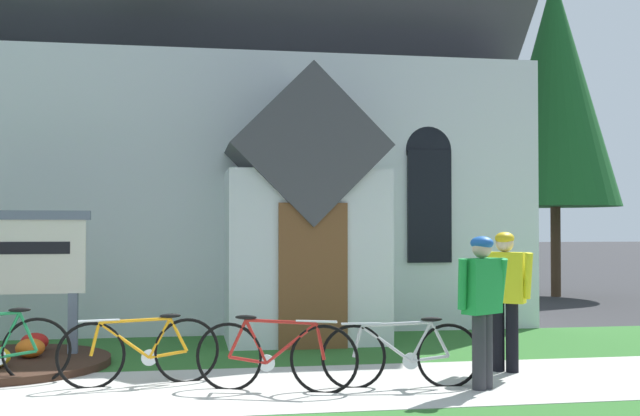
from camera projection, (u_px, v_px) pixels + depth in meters
name	position (u px, v px, depth m)	size (l,w,h in m)	color
ground	(95.00, 356.00, 10.62)	(140.00, 140.00, 0.00)	#2B2B2D
sidewalk_slab	(130.00, 393.00, 8.27)	(32.00, 2.44, 0.01)	#B7B5AD
church_lawn	(144.00, 352.00, 10.94)	(24.00, 2.99, 0.01)	#2D6628
church_building	(144.00, 93.00, 17.04)	(13.67, 11.75, 13.29)	silver
church_sign	(7.00, 260.00, 10.12)	(2.07, 0.20, 1.97)	slate
bicycle_silver	(275.00, 356.00, 8.36)	(1.70, 0.61, 0.83)	black
bicycle_green	(402.00, 354.00, 8.56)	(1.76, 0.21, 0.79)	black
bicycle_white	(140.00, 351.00, 8.69)	(1.77, 0.33, 0.80)	black
cyclist_in_white_jersey	(505.00, 290.00, 9.47)	(0.50, 0.57, 1.70)	black
cyclist_in_orange_jersey	(482.00, 300.00, 8.46)	(0.61, 0.43, 1.66)	#2D2D33
roadside_conifer	(555.00, 90.00, 19.72)	(3.19, 3.19, 8.16)	#3D2D1E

